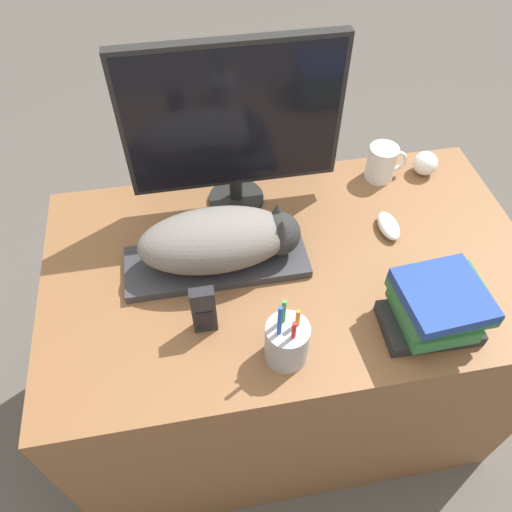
% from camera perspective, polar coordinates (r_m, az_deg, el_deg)
% --- Properties ---
extents(ground_plane, '(12.00, 12.00, 0.00)m').
position_cam_1_polar(ground_plane, '(1.80, 5.41, -25.72)').
color(ground_plane, '#4C4742').
extents(desk, '(1.24, 0.73, 0.76)m').
position_cam_1_polar(desk, '(1.58, 3.28, -9.53)').
color(desk, brown).
rests_on(desk, ground_plane).
extents(keyboard, '(0.45, 0.16, 0.02)m').
position_cam_1_polar(keyboard, '(1.25, -4.50, -0.69)').
color(keyboard, '#2D2D33').
rests_on(keyboard, desk).
extents(cat, '(0.39, 0.17, 0.14)m').
position_cam_1_polar(cat, '(1.19, -3.77, 1.96)').
color(cat, '#66605B').
rests_on(cat, keyboard).
extents(monitor, '(0.54, 0.15, 0.47)m').
position_cam_1_polar(monitor, '(1.25, -2.60, 14.95)').
color(monitor, black).
rests_on(monitor, desk).
extents(computer_mouse, '(0.05, 0.10, 0.03)m').
position_cam_1_polar(computer_mouse, '(1.37, 14.90, 3.35)').
color(computer_mouse, silver).
rests_on(computer_mouse, desk).
extents(coffee_mug, '(0.12, 0.08, 0.11)m').
position_cam_1_polar(coffee_mug, '(1.50, 14.25, 10.30)').
color(coffee_mug, silver).
rests_on(coffee_mug, desk).
extents(pen_cup, '(0.09, 0.09, 0.20)m').
position_cam_1_polar(pen_cup, '(1.07, 3.54, -9.76)').
color(pen_cup, '#939399').
rests_on(pen_cup, desk).
extents(baseball, '(0.07, 0.07, 0.07)m').
position_cam_1_polar(baseball, '(1.56, 18.78, 10.00)').
color(baseball, silver).
rests_on(baseball, desk).
extents(phone, '(0.05, 0.03, 0.14)m').
position_cam_1_polar(phone, '(1.10, -5.99, -6.19)').
color(phone, black).
rests_on(phone, desk).
extents(book_stack, '(0.22, 0.18, 0.14)m').
position_cam_1_polar(book_stack, '(1.16, 19.95, -5.55)').
color(book_stack, black).
rests_on(book_stack, desk).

